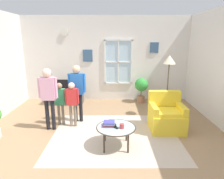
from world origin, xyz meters
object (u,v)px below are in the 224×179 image
object	(u,v)px
tv_stand	(65,97)
floor_lamp	(168,66)
remote_near_books	(114,126)
person_blue_shirt	(77,87)
potted_plant_by_window	(141,87)
remote_near_cup	(115,127)
coffee_table	(115,128)
person_green_shirt	(59,99)
cup	(121,126)
television	(64,85)
book_stack	(109,124)
person_red_shirt	(72,99)
person_pink_shirt	(48,92)
armchair	(166,116)

from	to	relation	value
tv_stand	floor_lamp	xyz separation A→B (m)	(3.01, -1.15, 1.18)
floor_lamp	remote_near_books	bearing A→B (deg)	-132.99
person_blue_shirt	potted_plant_by_window	size ratio (longest dim) A/B	1.77
tv_stand	remote_near_cup	distance (m)	3.16
coffee_table	person_green_shirt	distance (m)	1.72
tv_stand	cup	world-z (taller)	cup
television	remote_near_books	world-z (taller)	television
remote_near_cup	potted_plant_by_window	size ratio (longest dim) A/B	0.17
book_stack	remote_near_cup	bearing A→B (deg)	-32.08
cup	person_red_shirt	xyz separation A→B (m)	(-1.13, 0.99, 0.22)
television	person_blue_shirt	size ratio (longest dim) A/B	0.35
cup	floor_lamp	distance (m)	2.24
remote_near_cup	person_pink_shirt	bearing A→B (deg)	152.13
remote_near_cup	person_pink_shirt	size ratio (longest dim) A/B	0.10
book_stack	remote_near_books	world-z (taller)	book_stack
potted_plant_by_window	floor_lamp	bearing A→B (deg)	-69.02
person_blue_shirt	floor_lamp	world-z (taller)	floor_lamp
television	cup	xyz separation A→B (m)	(1.73, -2.73, -0.17)
cup	floor_lamp	world-z (taller)	floor_lamp
person_pink_shirt	floor_lamp	bearing A→B (deg)	14.55
person_green_shirt	cup	bearing A→B (deg)	-36.91
armchair	book_stack	xyz separation A→B (m)	(-1.33, -0.74, 0.14)
person_blue_shirt	person_green_shirt	distance (m)	0.51
remote_near_books	floor_lamp	world-z (taller)	floor_lamp
person_blue_shirt	potted_plant_by_window	distance (m)	2.46
remote_near_books	remote_near_cup	xyz separation A→B (m)	(0.02, -0.04, 0.00)
book_stack	coffee_table	bearing A→B (deg)	-20.77
book_stack	person_blue_shirt	size ratio (longest dim) A/B	0.18
armchair	potted_plant_by_window	xyz separation A→B (m)	(-0.30, 2.03, 0.21)
book_stack	remote_near_books	distance (m)	0.12
television	remote_near_cup	world-z (taller)	television
cup	person_blue_shirt	world-z (taller)	person_blue_shirt
book_stack	person_red_shirt	xyz separation A→B (m)	(-0.89, 0.88, 0.22)
remote_near_books	remote_near_cup	bearing A→B (deg)	-68.84
tv_stand	television	world-z (taller)	television
tv_stand	coffee_table	distance (m)	3.13
person_red_shirt	person_blue_shirt	bearing A→B (deg)	75.71
tv_stand	person_red_shirt	world-z (taller)	person_red_shirt
book_stack	person_red_shirt	bearing A→B (deg)	135.21
tv_stand	person_pink_shirt	xyz separation A→B (m)	(0.09, -1.91, 0.68)
television	book_stack	distance (m)	3.02
remote_near_cup	television	bearing A→B (deg)	120.74
person_pink_shirt	person_green_shirt	xyz separation A→B (m)	(0.18, 0.27, -0.24)
person_red_shirt	person_green_shirt	size ratio (longest dim) A/B	1.03
remote_near_books	potted_plant_by_window	bearing A→B (deg)	71.90
tv_stand	potted_plant_by_window	bearing A→B (deg)	3.08
armchair	tv_stand	bearing A→B (deg)	146.06
armchair	person_pink_shirt	xyz separation A→B (m)	(-2.72, -0.02, 0.58)
television	person_red_shirt	world-z (taller)	person_red_shirt
remote_near_cup	coffee_table	bearing A→B (deg)	87.60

